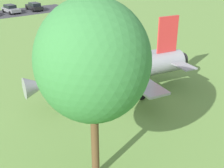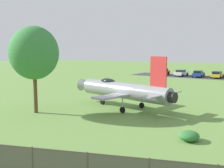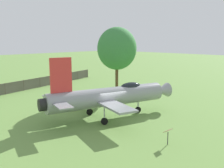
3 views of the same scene
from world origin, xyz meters
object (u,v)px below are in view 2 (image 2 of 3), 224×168
Objects in this scene: display_jet at (122,90)px; shrub_near_fence at (189,136)px; parked_car_blue at (198,74)px; parked_car_yellow at (217,74)px; shade_tree at (34,53)px; parked_car_white at (181,73)px; info_plaque at (158,92)px; parked_car_red at (162,72)px.

display_jet is 8.35× the size of shrub_near_fence.
parked_car_yellow is at bearing -94.14° from parked_car_blue.
shade_tree is 1.81× the size of parked_car_white.
parked_car_white is at bearing -76.20° from shrub_near_fence.
parked_car_blue is (-8.25, -43.47, -5.19)m from shade_tree.
shrub_near_fence is 1.35× the size of info_plaque.
shade_tree is 1.85× the size of parked_car_yellow.
parked_car_blue reaches higher than info_plaque.
shrub_near_fence is at bearing -170.30° from parked_car_yellow.
display_jet is 7.37m from info_plaque.
parked_car_red is at bearing -71.12° from shrub_near_fence.
display_jet is 2.63× the size of parked_car_red.
parked_car_blue is at bearing -100.74° from shade_tree.
parked_car_white is 0.97× the size of parked_car_red.
parked_car_white is at bearing 90.88° from parked_car_red.
display_jet reaches higher than parked_car_yellow.
parked_car_yellow reaches higher than parked_car_blue.
parked_car_red reaches higher than parked_car_yellow.
shade_tree reaches higher than parked_car_red.
parked_car_yellow is at bearing -96.93° from info_plaque.
parked_car_yellow is (-5.40, -37.38, -1.25)m from display_jet.
parked_car_blue is at bearing -74.92° from display_jet.
parked_car_red reaches higher than parked_car_white.
shade_tree is 1.79× the size of parked_car_blue.
parked_car_red is (15.84, -46.33, 0.44)m from shrub_near_fence.
info_plaque is (-1.72, -7.08, -1.15)m from display_jet.
shrub_near_fence is at bearing -157.96° from parked_car_white.
parked_car_yellow is 7.97m from parked_car_white.
display_jet reaches higher than info_plaque.
shade_tree reaches higher than parked_car_white.
display_jet is 1.50× the size of shade_tree.
parked_car_blue is 8.59m from parked_car_red.
parked_car_yellow is 4.02m from parked_car_blue.
shade_tree is at bearing 170.47° from parked_car_blue.
parked_car_white is at bearing -95.63° from shade_tree.
parked_car_blue reaches higher than parked_car_white.
display_jet is 37.80m from parked_car_blue.
shade_tree is 7.52× the size of info_plaque.
parked_car_red is at bearing -62.36° from display_jet.
parked_car_red reaches higher than parked_car_blue.
display_jet is at bearing -41.09° from shrub_near_fence.
shade_tree reaches higher than parked_car_blue.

